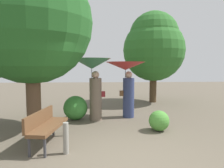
{
  "coord_description": "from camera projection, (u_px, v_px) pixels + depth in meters",
  "views": [
    {
      "loc": [
        -0.4,
        -3.94,
        1.91
      ],
      "look_at": [
        0.0,
        3.7,
        1.23
      ],
      "focal_mm": 32.65,
      "sensor_mm": 36.0,
      "label": 1
    }
  ],
  "objects": [
    {
      "name": "ground_plane",
      "position": [
        122.0,
        161.0,
        4.11
      ],
      "size": [
        40.0,
        40.0,
        0.0
      ],
      "primitive_type": "plane",
      "color": "brown"
    },
    {
      "name": "park_bench",
      "position": [
        46.0,
        124.0,
        4.9
      ],
      "size": [
        0.7,
        1.56,
        0.83
      ],
      "rotation": [
        0.0,
        0.0,
        1.43
      ],
      "color": "#38383D",
      "rests_on": "ground"
    },
    {
      "name": "tree_mid_left",
      "position": [
        31.0,
        13.0,
        5.86
      ],
      "size": [
        3.56,
        3.56,
        5.44
      ],
      "color": "brown",
      "rests_on": "ground"
    },
    {
      "name": "tree_near_right",
      "position": [
        154.0,
        46.0,
        10.59
      ],
      "size": [
        3.19,
        3.19,
        4.72
      ],
      "color": "#4C3823",
      "rests_on": "ground"
    },
    {
      "name": "person_right",
      "position": [
        126.0,
        75.0,
        7.49
      ],
      "size": [
        1.46,
        1.46,
        2.06
      ],
      "rotation": [
        0.0,
        0.0,
        1.67
      ],
      "color": "navy",
      "rests_on": "ground"
    },
    {
      "name": "bush_path_left",
      "position": [
        75.0,
        108.0,
        7.25
      ],
      "size": [
        0.85,
        0.85,
        0.85
      ],
      "primitive_type": "sphere",
      "color": "#387F33",
      "rests_on": "ground"
    },
    {
      "name": "person_left",
      "position": [
        93.0,
        74.0,
        7.1
      ],
      "size": [
        1.35,
        1.35,
        2.18
      ],
      "rotation": [
        0.0,
        0.0,
        1.67
      ],
      "color": "#6B5B4C",
      "rests_on": "ground"
    },
    {
      "name": "path_marker_post",
      "position": [
        66.0,
        138.0,
        4.42
      ],
      "size": [
        0.12,
        0.12,
        0.69
      ],
      "primitive_type": "cylinder",
      "color": "gray",
      "rests_on": "ground"
    },
    {
      "name": "bush_path_right",
      "position": [
        159.0,
        121.0,
        6.01
      ],
      "size": [
        0.6,
        0.6,
        0.6
      ],
      "primitive_type": "sphere",
      "color": "#4C9338",
      "rests_on": "ground"
    }
  ]
}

